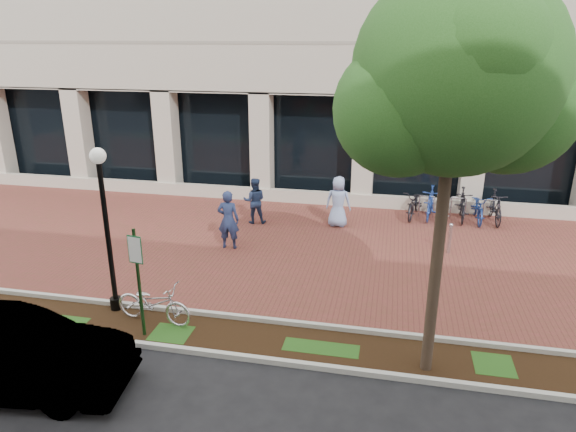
% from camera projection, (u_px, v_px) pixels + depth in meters
% --- Properties ---
extents(ground, '(120.00, 120.00, 0.00)m').
position_uv_depth(ground, '(286.00, 247.00, 16.06)').
color(ground, black).
rests_on(ground, ground).
extents(brick_plaza, '(40.00, 9.00, 0.01)m').
position_uv_depth(brick_plaza, '(286.00, 246.00, 16.05)').
color(brick_plaza, brown).
rests_on(brick_plaza, ground).
extents(planting_strip, '(40.00, 1.50, 0.01)m').
position_uv_depth(planting_strip, '(236.00, 337.00, 11.21)').
color(planting_strip, black).
rests_on(planting_strip, ground).
extents(curb_plaza_side, '(40.00, 0.12, 0.12)m').
position_uv_depth(curb_plaza_side, '(245.00, 318.00, 11.88)').
color(curb_plaza_side, '#BABBB0').
rests_on(curb_plaza_side, ground).
extents(curb_street_side, '(40.00, 0.12, 0.12)m').
position_uv_depth(curb_street_side, '(225.00, 355.00, 10.49)').
color(curb_street_side, '#BABBB0').
rests_on(curb_street_side, ground).
extents(parking_sign, '(0.34, 0.07, 2.51)m').
position_uv_depth(parking_sign, '(137.00, 270.00, 10.77)').
color(parking_sign, '#143715').
rests_on(parking_sign, ground).
extents(lamppost, '(0.36, 0.36, 3.95)m').
position_uv_depth(lamppost, '(106.00, 222.00, 11.65)').
color(lamppost, black).
rests_on(lamppost, ground).
extents(street_tree, '(4.12, 3.43, 7.40)m').
position_uv_depth(street_tree, '(459.00, 86.00, 8.38)').
color(street_tree, '#473528').
rests_on(street_tree, ground).
extents(locked_bicycle, '(1.94, 0.87, 0.98)m').
position_uv_depth(locked_bicycle, '(154.00, 303.00, 11.67)').
color(locked_bicycle, silver).
rests_on(locked_bicycle, ground).
extents(pedestrian_left, '(0.70, 0.48, 1.85)m').
position_uv_depth(pedestrian_left, '(228.00, 220.00, 15.66)').
color(pedestrian_left, '#1E294C').
rests_on(pedestrian_left, ground).
extents(pedestrian_mid, '(0.90, 0.77, 1.62)m').
position_uv_depth(pedestrian_mid, '(255.00, 201.00, 17.84)').
color(pedestrian_mid, '#1D2B4A').
rests_on(pedestrian_mid, ground).
extents(pedestrian_right, '(0.90, 0.61, 1.77)m').
position_uv_depth(pedestrian_right, '(338.00, 202.00, 17.50)').
color(pedestrian_right, '#879BC9').
rests_on(pedestrian_right, ground).
extents(bollard, '(0.12, 0.12, 0.97)m').
position_uv_depth(bollard, '(450.00, 238.00, 15.40)').
color(bollard, '#B9BABE').
rests_on(bollard, ground).
extents(bike_rack_cluster, '(3.60, 2.05, 1.14)m').
position_uv_depth(bike_rack_cluster, '(454.00, 205.00, 18.27)').
color(bike_rack_cluster, black).
rests_on(bike_rack_cluster, ground).
extents(sedan_near_curb, '(4.51, 2.03, 1.44)m').
position_uv_depth(sedan_near_curb, '(10.00, 356.00, 9.35)').
color(sedan_near_curb, silver).
rests_on(sedan_near_curb, ground).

